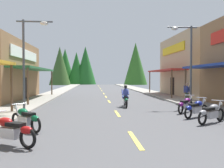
% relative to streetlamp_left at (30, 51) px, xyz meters
% --- Properties ---
extents(ground, '(10.27, 86.52, 0.10)m').
position_rel_streetlamp_left_xyz_m(ground, '(5.18, 12.73, -3.72)').
color(ground, '#4C4C4F').
extents(sidewalk_left, '(2.60, 86.52, 0.12)m').
position_rel_streetlamp_left_xyz_m(sidewalk_left, '(-1.25, 12.73, -3.61)').
color(sidewalk_left, gray).
rests_on(sidewalk_left, ground).
extents(sidewalk_right, '(2.60, 86.52, 0.12)m').
position_rel_streetlamp_left_xyz_m(sidewalk_right, '(11.62, 12.73, -3.61)').
color(sidewalk_right, gray).
rests_on(sidewalk_right, ground).
extents(centerline_dashes, '(0.16, 64.53, 0.01)m').
position_rel_streetlamp_left_xyz_m(centerline_dashes, '(5.18, 17.53, -3.67)').
color(centerline_dashes, '#E0C64C').
rests_on(centerline_dashes, ground).
extents(storefront_right_far, '(8.58, 10.32, 6.81)m').
position_rel_streetlamp_left_xyz_m(storefront_right_far, '(16.28, 12.10, -0.27)').
color(storefront_right_far, tan).
rests_on(storefront_right_far, ground).
extents(streetlamp_left, '(2.13, 0.30, 5.54)m').
position_rel_streetlamp_left_xyz_m(streetlamp_left, '(0.00, 0.00, 0.00)').
color(streetlamp_left, '#474C51').
rests_on(streetlamp_left, ground).
extents(streetlamp_right, '(2.13, 0.30, 5.73)m').
position_rel_streetlamp_left_xyz_m(streetlamp_right, '(10.37, 1.76, 0.11)').
color(streetlamp_right, '#474C51').
rests_on(streetlamp_right, ground).
extents(motorcycle_parked_right_4, '(1.86, 1.24, 1.04)m').
position_rel_streetlamp_left_xyz_m(motorcycle_parked_right_4, '(9.18, -4.19, -3.18)').
color(motorcycle_parked_right_4, black).
rests_on(motorcycle_parked_right_4, ground).
extents(motorcycle_parked_right_5, '(1.81, 1.30, 1.04)m').
position_rel_streetlamp_left_xyz_m(motorcycle_parked_right_5, '(9.16, -2.60, -3.18)').
color(motorcycle_parked_right_5, black).
rests_on(motorcycle_parked_right_5, ground).
extents(motorcycle_parked_right_6, '(1.57, 1.60, 1.04)m').
position_rel_streetlamp_left_xyz_m(motorcycle_parked_right_6, '(9.29, -0.89, -3.18)').
color(motorcycle_parked_right_6, black).
rests_on(motorcycle_parked_right_6, ground).
extents(motorcycle_parked_left_2, '(1.88, 1.19, 1.04)m').
position_rel_streetlamp_left_xyz_m(motorcycle_parked_left_2, '(1.24, -7.15, -3.18)').
color(motorcycle_parked_left_2, black).
rests_on(motorcycle_parked_left_2, ground).
extents(motorcycle_parked_left_3, '(1.58, 1.59, 1.04)m').
position_rel_streetlamp_left_xyz_m(motorcycle_parked_left_3, '(1.12, -5.02, -3.18)').
color(motorcycle_parked_left_3, black).
rests_on(motorcycle_parked_left_3, ground).
extents(rider_cruising_lead, '(0.60, 2.14, 1.57)m').
position_rel_streetlamp_left_xyz_m(rider_cruising_lead, '(6.09, 2.19, -3.02)').
color(rider_cruising_lead, black).
rests_on(rider_cruising_lead, ground).
extents(pedestrian_by_shop, '(0.57, 0.29, 1.68)m').
position_rel_streetlamp_left_xyz_m(pedestrian_by_shop, '(11.28, 3.83, -2.70)').
color(pedestrian_by_shop, '#3F593F').
rests_on(pedestrian_by_shop, ground).
extents(treeline_backdrop, '(28.17, 12.74, 12.22)m').
position_rel_streetlamp_left_xyz_m(treeline_backdrop, '(2.53, 57.06, 1.97)').
color(treeline_backdrop, '#1F5E23').
rests_on(treeline_backdrop, ground).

